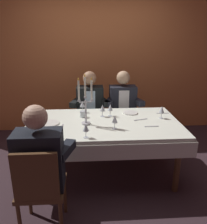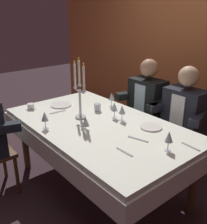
% 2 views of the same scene
% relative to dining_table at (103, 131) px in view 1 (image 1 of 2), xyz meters
% --- Properties ---
extents(ground_plane, '(12.00, 12.00, 0.00)m').
position_rel_dining_table_xyz_m(ground_plane, '(0.00, 0.00, -0.62)').
color(ground_plane, '#38272C').
extents(back_wall, '(6.00, 0.12, 2.70)m').
position_rel_dining_table_xyz_m(back_wall, '(0.00, 1.66, 0.73)').
color(back_wall, '#DB7A42').
rests_on(back_wall, ground_plane).
extents(dining_table, '(1.94, 1.14, 0.74)m').
position_rel_dining_table_xyz_m(dining_table, '(0.00, 0.00, 0.00)').
color(dining_table, white).
rests_on(dining_table, ground_plane).
extents(candelabra, '(0.19, 0.11, 0.61)m').
position_rel_dining_table_xyz_m(candelabra, '(-0.22, -0.06, 0.37)').
color(candelabra, silver).
rests_on(candelabra, dining_table).
extents(dinner_plate_0, '(0.24, 0.24, 0.01)m').
position_rel_dining_table_xyz_m(dinner_plate_0, '(-0.67, -0.02, 0.13)').
color(dinner_plate_0, white).
rests_on(dinner_plate_0, dining_table).
extents(dinner_plate_1, '(0.21, 0.21, 0.01)m').
position_rel_dining_table_xyz_m(dinner_plate_1, '(0.39, 0.31, 0.13)').
color(dinner_plate_1, white).
rests_on(dinner_plate_1, dining_table).
extents(wine_glass_0, '(0.07, 0.07, 0.16)m').
position_rel_dining_table_xyz_m(wine_glass_0, '(0.76, 0.08, 0.23)').
color(wine_glass_0, silver).
rests_on(wine_glass_0, dining_table).
extents(wine_glass_1, '(0.07, 0.07, 0.16)m').
position_rel_dining_table_xyz_m(wine_glass_1, '(-0.27, 0.40, 0.24)').
color(wine_glass_1, silver).
rests_on(wine_glass_1, dining_table).
extents(wine_glass_2, '(0.07, 0.07, 0.16)m').
position_rel_dining_table_xyz_m(wine_glass_2, '(-0.22, -0.45, 0.23)').
color(wine_glass_2, silver).
rests_on(wine_glass_2, dining_table).
extents(wine_glass_3, '(0.07, 0.07, 0.16)m').
position_rel_dining_table_xyz_m(wine_glass_3, '(0.11, -0.23, 0.24)').
color(wine_glass_3, silver).
rests_on(wine_glass_3, dining_table).
extents(wine_glass_4, '(0.07, 0.07, 0.16)m').
position_rel_dining_table_xyz_m(wine_glass_4, '(0.00, 0.20, 0.24)').
color(wine_glass_4, silver).
rests_on(wine_glass_4, dining_table).
extents(wine_glass_5, '(0.07, 0.07, 0.16)m').
position_rel_dining_table_xyz_m(wine_glass_5, '(0.10, 0.21, 0.23)').
color(wine_glass_5, silver).
rests_on(wine_glass_5, dining_table).
extents(water_tumbler_0, '(0.07, 0.07, 0.08)m').
position_rel_dining_table_xyz_m(water_tumbler_0, '(-0.26, 0.20, 0.16)').
color(water_tumbler_0, silver).
rests_on(water_tumbler_0, dining_table).
extents(coffee_cup_0, '(0.13, 0.12, 0.06)m').
position_rel_dining_table_xyz_m(coffee_cup_0, '(-0.78, -0.33, 0.15)').
color(coffee_cup_0, white).
rests_on(coffee_cup_0, dining_table).
extents(fork_0, '(0.17, 0.03, 0.01)m').
position_rel_dining_table_xyz_m(fork_0, '(0.84, 0.28, 0.12)').
color(fork_0, '#B7B7BC').
rests_on(fork_0, dining_table).
extents(knife_1, '(0.03, 0.19, 0.01)m').
position_rel_dining_table_xyz_m(knife_1, '(-0.50, -0.16, 0.12)').
color(knife_1, '#B7B7BC').
rests_on(knife_1, dining_table).
extents(spoon_2, '(0.17, 0.02, 0.01)m').
position_rel_dining_table_xyz_m(spoon_2, '(0.56, -0.19, 0.12)').
color(spoon_2, '#B7B7BC').
rests_on(spoon_2, dining_table).
extents(knife_3, '(0.19, 0.07, 0.01)m').
position_rel_dining_table_xyz_m(knife_3, '(0.48, 0.04, 0.12)').
color(knife_3, '#B7B7BC').
rests_on(knife_3, dining_table).
extents(seated_diner_0, '(0.63, 0.48, 1.24)m').
position_rel_dining_table_xyz_m(seated_diner_0, '(-0.63, -0.89, 0.11)').
color(seated_diner_0, brown).
rests_on(seated_diner_0, ground_plane).
extents(seated_diner_1, '(0.63, 0.48, 1.24)m').
position_rel_dining_table_xyz_m(seated_diner_1, '(-0.16, 0.89, 0.11)').
color(seated_diner_1, brown).
rests_on(seated_diner_1, ground_plane).
extents(seated_diner_2, '(0.63, 0.48, 1.24)m').
position_rel_dining_table_xyz_m(seated_diner_2, '(0.37, 0.89, 0.11)').
color(seated_diner_2, brown).
rests_on(seated_diner_2, ground_plane).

